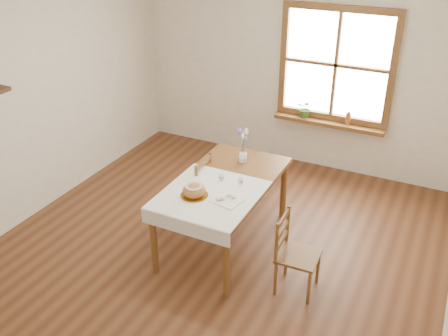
{
  "coord_description": "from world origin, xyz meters",
  "views": [
    {
      "loc": [
        1.95,
        -3.65,
        3.23
      ],
      "look_at": [
        0.0,
        0.3,
        0.9
      ],
      "focal_mm": 40.0,
      "sensor_mm": 36.0,
      "label": 1
    }
  ],
  "objects_px": {
    "flower_vase": "(243,158)",
    "dining_table": "(224,188)",
    "chair_right": "(299,255)",
    "bread_plate": "(194,196)",
    "chair_left": "(189,191)"
  },
  "relations": [
    {
      "from": "flower_vase",
      "to": "dining_table",
      "type": "bearing_deg",
      "value": -89.27
    },
    {
      "from": "chair_left",
      "to": "chair_right",
      "type": "relative_size",
      "value": 1.1
    },
    {
      "from": "dining_table",
      "to": "flower_vase",
      "type": "xyz_separation_m",
      "value": [
        -0.01,
        0.48,
        0.13
      ]
    },
    {
      "from": "dining_table",
      "to": "flower_vase",
      "type": "bearing_deg",
      "value": 90.73
    },
    {
      "from": "chair_right",
      "to": "bread_plate",
      "type": "distance_m",
      "value": 1.12
    },
    {
      "from": "dining_table",
      "to": "chair_right",
      "type": "distance_m",
      "value": 1.05
    },
    {
      "from": "dining_table",
      "to": "bread_plate",
      "type": "distance_m",
      "value": 0.44
    },
    {
      "from": "chair_left",
      "to": "flower_vase",
      "type": "xyz_separation_m",
      "value": [
        0.49,
        0.35,
        0.36
      ]
    },
    {
      "from": "chair_left",
      "to": "bread_plate",
      "type": "bearing_deg",
      "value": 32.08
    },
    {
      "from": "chair_right",
      "to": "flower_vase",
      "type": "bearing_deg",
      "value": 46.53
    },
    {
      "from": "chair_left",
      "to": "dining_table",
      "type": "bearing_deg",
      "value": 72.55
    },
    {
      "from": "chair_right",
      "to": "bread_plate",
      "type": "height_order",
      "value": "chair_right"
    },
    {
      "from": "dining_table",
      "to": "chair_left",
      "type": "height_order",
      "value": "chair_left"
    },
    {
      "from": "dining_table",
      "to": "chair_left",
      "type": "xyz_separation_m",
      "value": [
        -0.49,
        0.13,
        -0.23
      ]
    },
    {
      "from": "bread_plate",
      "to": "flower_vase",
      "type": "height_order",
      "value": "flower_vase"
    }
  ]
}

